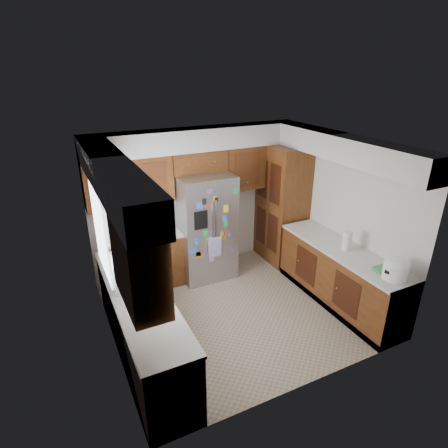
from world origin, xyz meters
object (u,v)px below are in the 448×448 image
(fridge, at_px, (205,227))
(paper_towel, at_px, (347,241))
(pantry, at_px, (282,204))
(rice_cooker, at_px, (396,268))

(fridge, height_order, paper_towel, fridge)
(fridge, distance_m, paper_towel, 2.28)
(pantry, bearing_deg, rice_cooker, -90.01)
(pantry, xyz_separation_m, fridge, (-1.50, 0.05, -0.17))
(pantry, height_order, fridge, pantry)
(pantry, distance_m, paper_towel, 1.66)
(pantry, distance_m, rice_cooker, 2.53)
(rice_cooker, bearing_deg, pantry, 89.99)
(pantry, xyz_separation_m, paper_towel, (0.00, -1.66, -0.01))
(pantry, height_order, rice_cooker, pantry)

